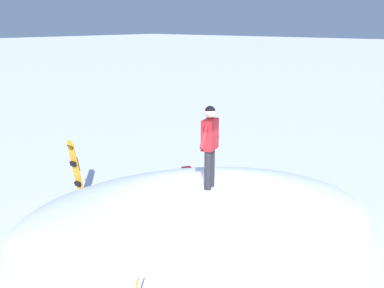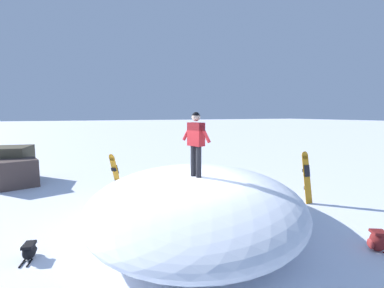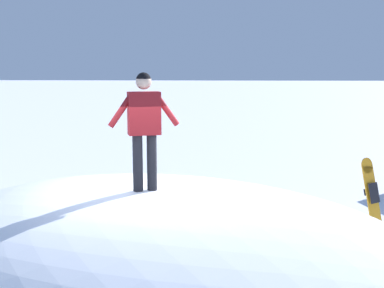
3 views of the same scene
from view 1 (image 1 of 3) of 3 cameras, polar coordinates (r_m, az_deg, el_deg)
The scene contains 5 objects.
ground at distance 9.75m, azimuth 3.33°, elevation -12.93°, with size 240.00×240.00×0.00m, color white.
snow_mound at distance 9.53m, azimuth 0.69°, elevation -9.25°, with size 7.33×5.49×1.31m, color white.
snowboarder_standing at distance 9.09m, azimuth 2.18°, elevation 0.49°, with size 0.97×0.40×1.65m.
snowboard_secondary_upright at distance 12.22m, azimuth -13.94°, elevation -3.11°, with size 0.32×0.27×1.69m.
backpack_far at distance 13.56m, azimuth -0.56°, elevation -3.73°, with size 0.45×0.54×0.45m.
Camera 1 is at (6.97, 5.11, 4.52)m, focal length 43.85 mm.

